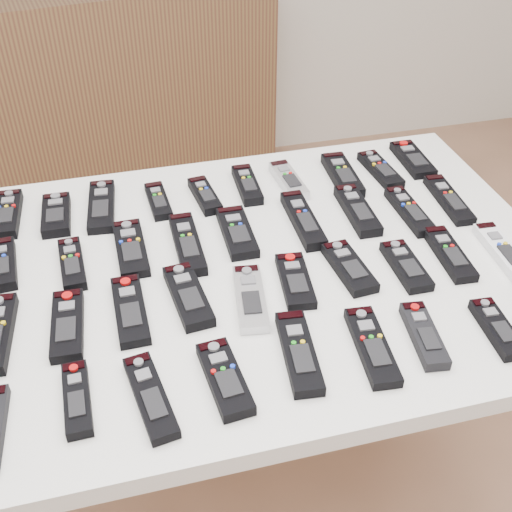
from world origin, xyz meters
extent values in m
cube|color=white|center=(-0.02, 0.14, 0.76)|extent=(1.25, 0.88, 0.04)
cylinder|color=beige|center=(-0.58, 0.52, 0.37)|extent=(0.04, 0.04, 0.74)
cylinder|color=beige|center=(0.55, 0.52, 0.37)|extent=(0.04, 0.04, 0.74)
cube|color=#4F2C1F|center=(-0.43, 1.78, 0.45)|extent=(1.83, 0.63, 0.90)
cube|color=black|center=(-0.52, 0.43, 0.79)|extent=(0.06, 0.17, 0.02)
cube|color=black|center=(-0.41, 0.40, 0.79)|extent=(0.06, 0.15, 0.02)
cube|color=black|center=(-0.31, 0.42, 0.79)|extent=(0.07, 0.20, 0.02)
cube|color=black|center=(-0.18, 0.41, 0.79)|extent=(0.05, 0.14, 0.02)
cube|color=black|center=(-0.07, 0.40, 0.79)|extent=(0.06, 0.15, 0.02)
cube|color=black|center=(0.03, 0.42, 0.79)|extent=(0.05, 0.16, 0.02)
cube|color=#B7B7BC|center=(0.14, 0.42, 0.79)|extent=(0.06, 0.16, 0.02)
cube|color=black|center=(0.27, 0.41, 0.79)|extent=(0.07, 0.19, 0.02)
cube|color=black|center=(0.37, 0.41, 0.79)|extent=(0.06, 0.17, 0.02)
cube|color=black|center=(0.47, 0.44, 0.79)|extent=(0.07, 0.17, 0.02)
cube|color=black|center=(-0.52, 0.25, 0.79)|extent=(0.07, 0.16, 0.02)
cube|color=black|center=(-0.38, 0.22, 0.79)|extent=(0.05, 0.16, 0.02)
cube|color=black|center=(-0.26, 0.24, 0.79)|extent=(0.06, 0.19, 0.02)
cube|color=black|center=(-0.15, 0.22, 0.79)|extent=(0.05, 0.20, 0.02)
cube|color=black|center=(-0.03, 0.24, 0.79)|extent=(0.06, 0.17, 0.02)
cube|color=black|center=(0.12, 0.25, 0.79)|extent=(0.05, 0.21, 0.02)
cube|color=black|center=(0.25, 0.25, 0.79)|extent=(0.06, 0.19, 0.02)
cube|color=black|center=(0.36, 0.22, 0.79)|extent=(0.05, 0.18, 0.02)
cube|color=black|center=(0.47, 0.25, 0.79)|extent=(0.06, 0.20, 0.02)
cube|color=black|center=(-0.40, 0.04, 0.79)|extent=(0.06, 0.18, 0.02)
cube|color=black|center=(-0.28, 0.05, 0.79)|extent=(0.06, 0.18, 0.02)
cube|color=black|center=(-0.17, 0.06, 0.79)|extent=(0.07, 0.18, 0.02)
cube|color=#B7B7BC|center=(-0.06, 0.03, 0.79)|extent=(0.08, 0.18, 0.02)
cube|color=black|center=(0.04, 0.05, 0.79)|extent=(0.07, 0.16, 0.02)
cube|color=black|center=(0.16, 0.06, 0.79)|extent=(0.07, 0.16, 0.02)
cube|color=black|center=(0.27, 0.04, 0.79)|extent=(0.05, 0.15, 0.02)
cube|color=black|center=(0.38, 0.06, 0.79)|extent=(0.06, 0.18, 0.02)
cube|color=silver|center=(0.49, 0.03, 0.79)|extent=(0.06, 0.19, 0.02)
cube|color=black|center=(-0.39, -0.14, 0.79)|extent=(0.04, 0.15, 0.02)
cube|color=black|center=(-0.27, -0.17, 0.79)|extent=(0.07, 0.18, 0.02)
cube|color=black|center=(-0.15, -0.16, 0.79)|extent=(0.07, 0.17, 0.02)
cube|color=black|center=(-0.01, -0.13, 0.79)|extent=(0.07, 0.19, 0.02)
cube|color=black|center=(0.12, -0.15, 0.79)|extent=(0.07, 0.19, 0.02)
cube|color=black|center=(0.22, -0.15, 0.79)|extent=(0.06, 0.16, 0.02)
cube|color=black|center=(0.35, -0.17, 0.79)|extent=(0.05, 0.15, 0.02)
camera|label=1|loc=(-0.27, -0.86, 1.60)|focal=45.00mm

